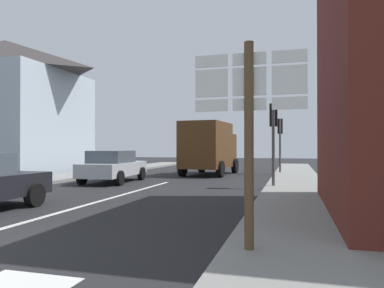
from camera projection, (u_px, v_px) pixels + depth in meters
The scene contains 9 objects.
ground_plane at pixel (151, 187), 14.88m from camera, with size 80.00×80.00×0.00m, color #232326.
sidewalk_right at pixel (297, 197), 11.41m from camera, with size 2.33×44.00×0.14m, color gray.
lane_centre_stripe at pixel (101, 201), 11.03m from camera, with size 0.16×12.00×0.01m, color silver.
clapboard_house_left at pixel (5, 106), 23.32m from camera, with size 9.11×8.68×8.51m.
sedan_far at pixel (113, 166), 16.83m from camera, with size 2.17×4.30×1.47m.
delivery_truck at pixel (209, 147), 21.32m from camera, with size 2.81×5.15×3.05m.
route_sign_post at pixel (249, 123), 5.37m from camera, with size 1.66×0.14×3.20m.
traffic_light_far_right at pixel (280, 133), 21.76m from camera, with size 0.30×0.49×3.34m.
traffic_light_near_right at pixel (273, 126), 14.28m from camera, with size 0.30×0.49×3.35m.
Camera 1 is at (5.61, -3.90, 1.64)m, focal length 33.96 mm.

